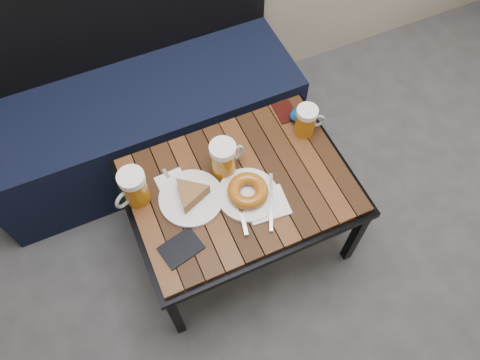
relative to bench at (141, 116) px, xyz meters
name	(u,v)px	position (x,y,z in m)	size (l,w,h in m)	color
bench	(141,116)	(0.00, 0.00, 0.00)	(1.40, 0.50, 0.95)	black
cafe_table	(240,190)	(0.22, -0.62, 0.16)	(0.84, 0.62, 0.47)	black
beer_mug_left	(134,188)	(-0.14, -0.52, 0.28)	(0.15, 0.12, 0.15)	#A7600D
beer_mug_centre	(224,158)	(0.19, -0.54, 0.28)	(0.15, 0.11, 0.15)	#A7600D
beer_mug_right	(306,121)	(0.55, -0.50, 0.27)	(0.13, 0.09, 0.13)	#A7600D
plate_pie	(191,196)	(0.03, -0.60, 0.23)	(0.23, 0.23, 0.07)	white
plate_bagel	(248,193)	(0.23, -0.67, 0.22)	(0.23, 0.28, 0.06)	white
napkin_left	(172,184)	(-0.01, -0.52, 0.20)	(0.11, 0.14, 0.01)	white
napkin_right	(267,205)	(0.27, -0.74, 0.20)	(0.16, 0.14, 0.01)	white
passport_navy	(181,248)	(-0.07, -0.77, 0.20)	(0.10, 0.14, 0.01)	black
passport_burgundy	(285,112)	(0.52, -0.39, 0.20)	(0.08, 0.11, 0.01)	black
knit_pouch	(305,114)	(0.58, -0.44, 0.23)	(0.13, 0.08, 0.05)	#041070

